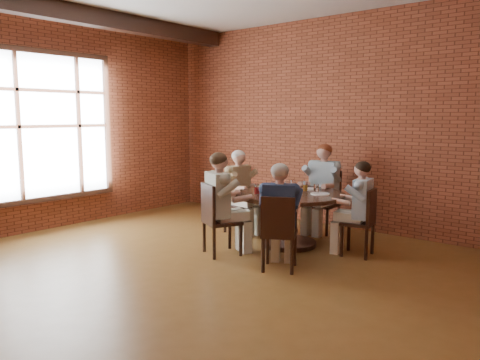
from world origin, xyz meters
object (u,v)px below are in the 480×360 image
Objects in this scene: chair_c at (237,200)px; smartphone at (291,198)px; diner_c at (240,192)px; chair_a at (363,220)px; diner_d at (222,204)px; dining_table at (289,208)px; diner_a at (358,209)px; chair_b at (324,198)px; chair_d at (216,217)px; diner_e at (280,217)px; chair_e at (279,230)px; diner_b at (322,189)px.

smartphone is at bearing -103.73° from chair_c.
chair_a is at bearing -81.09° from diner_c.
diner_d is at bearing -141.60° from chair_c.
chair_a is at bearing -81.42° from chair_c.
chair_a is 0.69× the size of diner_c.
diner_d reaches higher than dining_table.
chair_a is 2.10m from chair_c.
chair_c is 0.71× the size of diner_c.
chair_b is at bearing -141.96° from diner_a.
chair_d is at bearing -147.86° from diner_c.
diner_d reaches higher than diner_e.
smartphone is at bearing -79.62° from chair_b.
chair_e is 0.72m from smartphone.
dining_table is 0.97m from diner_a.
diner_a is at bearing -90.00° from chair_a.
diner_d is 1.06× the size of diner_e.
chair_d is 7.29× the size of smartphone.
diner_d is at bearing -104.67° from diner_b.
chair_c is 1.28m from chair_d.
diner_e is at bearing -62.49° from dining_table.
chair_e is at bearing -76.52° from diner_b.
chair_b is 0.75× the size of diner_c.
chair_c is 1.49m from smartphone.
diner_c is at bearing 161.66° from smartphone.
chair_a is 0.64× the size of diner_b.
diner_d is at bearing -29.32° from diner_e.
chair_d is 0.18m from diner_d.
chair_e is (1.53, -1.14, -0.15)m from diner_c.
dining_table is at bearing -90.00° from diner_b.
chair_b reaches higher than smartphone.
chair_d reaches higher than smartphone.
chair_b is (-1.00, 0.89, -0.10)m from diner_a.
diner_c is 1.84m from diner_e.
diner_b is at bearing 107.16° from smartphone.
chair_a is 0.70× the size of diner_e.
chair_e is (-0.42, -1.18, -0.12)m from diner_a.
diner_b reaches higher than diner_c.
smartphone is (1.36, -0.53, 0.26)m from chair_c.
chair_b is at bearing 90.00° from diner_b.
chair_a is 0.72× the size of diner_a.
chair_b is at bearing -40.88° from chair_c.
chair_a is 0.66× the size of diner_d.
diner_b is (-0.04, 0.97, 0.16)m from dining_table.
chair_c is 1.01× the size of chair_e.
chair_c is at bearing -143.91° from diner_b.
chair_d is at bearing -28.59° from chair_e.
diner_e is (-0.53, -1.13, 0.15)m from chair_a.
chair_c is at bearing -36.16° from chair_d.
chair_c is (-1.03, -0.92, -0.02)m from chair_b.
diner_c is at bearing -98.68° from chair_a.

